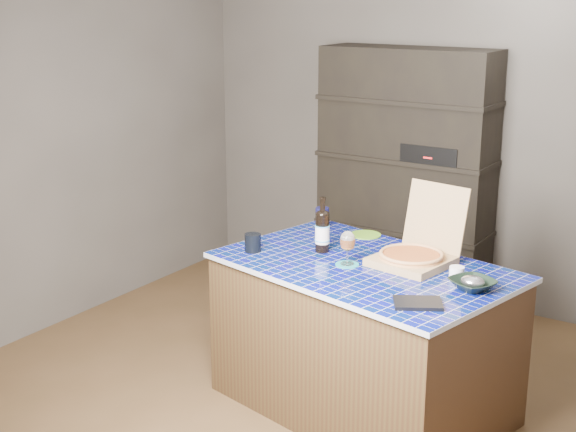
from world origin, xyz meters
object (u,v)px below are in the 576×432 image
Objects in this scene: pizza_box at (414,254)px; mead_bottle at (322,230)px; dvd_case at (418,303)px; bowl at (472,284)px; kitchen_island at (363,337)px; wine_glass at (348,242)px.

pizza_box is 1.60× the size of mead_bottle.
bowl is at bearing 126.82° from dvd_case.
pizza_box is at bearing 176.30° from dvd_case.
kitchen_island is 7.68× the size of dvd_case.
wine_glass reaches higher than kitchen_island.
bowl is at bearing 8.28° from kitchen_island.
wine_glass is (-0.28, -0.20, 0.07)m from pizza_box.
kitchen_island is 0.60m from mead_bottle.
kitchen_island is 0.54m from wine_glass.
bowl reaches higher than kitchen_island.
bowl is (0.38, -0.18, -0.03)m from pizza_box.
pizza_box is 2.73× the size of wine_glass.
wine_glass is at bearing -178.26° from bowl.
pizza_box reaches higher than wine_glass.
kitchen_island is at bearing 39.35° from wine_glass.
mead_bottle reaches higher than bowl.
wine_glass is 0.67m from bowl.
kitchen_island is 0.52m from pizza_box.
mead_bottle reaches higher than wine_glass.
dvd_case is at bearing -54.23° from pizza_box.
pizza_box is 0.56m from dvd_case.
mead_bottle is at bearing -149.31° from dvd_case.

